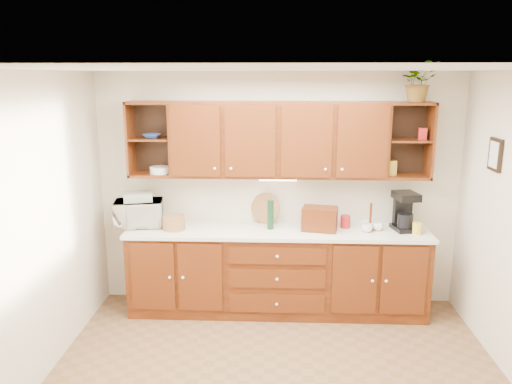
# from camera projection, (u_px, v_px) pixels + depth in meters

# --- Properties ---
(ceiling) EXTENTS (4.00, 4.00, 0.00)m
(ceiling) POSITION_uv_depth(u_px,v_px,m) (279.00, 69.00, 3.58)
(ceiling) COLOR white
(ceiling) RESTS_ON back_wall
(back_wall) EXTENTS (4.00, 0.00, 4.00)m
(back_wall) POSITION_uv_depth(u_px,v_px,m) (278.00, 190.00, 5.58)
(back_wall) COLOR beige
(back_wall) RESTS_ON floor
(left_wall) EXTENTS (0.00, 3.50, 3.50)m
(left_wall) POSITION_uv_depth(u_px,v_px,m) (26.00, 237.00, 3.96)
(left_wall) COLOR beige
(left_wall) RESTS_ON floor
(base_cabinets) EXTENTS (3.20, 0.60, 0.90)m
(base_cabinets) POSITION_uv_depth(u_px,v_px,m) (277.00, 272.00, 5.48)
(base_cabinets) COLOR #371406
(base_cabinets) RESTS_ON floor
(countertop) EXTENTS (3.24, 0.64, 0.04)m
(countertop) POSITION_uv_depth(u_px,v_px,m) (277.00, 231.00, 5.36)
(countertop) COLOR silver
(countertop) RESTS_ON base_cabinets
(upper_cabinets) EXTENTS (3.20, 0.33, 0.80)m
(upper_cabinets) POSITION_uv_depth(u_px,v_px,m) (279.00, 139.00, 5.29)
(upper_cabinets) COLOR #371406
(upper_cabinets) RESTS_ON back_wall
(undercabinet_light) EXTENTS (0.40, 0.05, 0.02)m
(undercabinet_light) POSITION_uv_depth(u_px,v_px,m) (278.00, 179.00, 5.33)
(undercabinet_light) COLOR white
(undercabinet_light) RESTS_ON upper_cabinets
(framed_picture) EXTENTS (0.03, 0.24, 0.30)m
(framed_picture) POSITION_uv_depth(u_px,v_px,m) (495.00, 155.00, 4.54)
(framed_picture) COLOR black
(framed_picture) RESTS_ON right_wall
(wicker_basket) EXTENTS (0.26, 0.26, 0.15)m
(wicker_basket) POSITION_uv_depth(u_px,v_px,m) (174.00, 222.00, 5.35)
(wicker_basket) COLOR olive
(wicker_basket) RESTS_ON countertop
(microwave) EXTENTS (0.56, 0.43, 0.28)m
(microwave) POSITION_uv_depth(u_px,v_px,m) (139.00, 213.00, 5.46)
(microwave) COLOR silver
(microwave) RESTS_ON countertop
(towel_stack) EXTENTS (0.35, 0.30, 0.09)m
(towel_stack) POSITION_uv_depth(u_px,v_px,m) (138.00, 197.00, 5.42)
(towel_stack) COLOR tan
(towel_stack) RESTS_ON microwave
(wine_bottle) EXTENTS (0.07, 0.07, 0.32)m
(wine_bottle) POSITION_uv_depth(u_px,v_px,m) (270.00, 214.00, 5.34)
(wine_bottle) COLOR #11331A
(wine_bottle) RESTS_ON countertop
(woven_tray) EXTENTS (0.35, 0.20, 0.34)m
(woven_tray) POSITION_uv_depth(u_px,v_px,m) (265.00, 222.00, 5.61)
(woven_tray) COLOR olive
(woven_tray) RESTS_ON countertop
(bread_box) EXTENTS (0.40, 0.30, 0.25)m
(bread_box) POSITION_uv_depth(u_px,v_px,m) (320.00, 219.00, 5.30)
(bread_box) COLOR #371406
(bread_box) RESTS_ON countertop
(mug_tree) EXTENTS (0.24, 0.25, 0.30)m
(mug_tree) POSITION_uv_depth(u_px,v_px,m) (370.00, 226.00, 5.32)
(mug_tree) COLOR #371406
(mug_tree) RESTS_ON countertop
(canister_red) EXTENTS (0.11, 0.11, 0.13)m
(canister_red) POSITION_uv_depth(u_px,v_px,m) (345.00, 222.00, 5.41)
(canister_red) COLOR #AC1A18
(canister_red) RESTS_ON countertop
(canister_white) EXTENTS (0.08, 0.08, 0.18)m
(canister_white) POSITION_uv_depth(u_px,v_px,m) (312.00, 220.00, 5.40)
(canister_white) COLOR white
(canister_white) RESTS_ON countertop
(canister_yellow) EXTENTS (0.12, 0.12, 0.12)m
(canister_yellow) POSITION_uv_depth(u_px,v_px,m) (417.00, 228.00, 5.19)
(canister_yellow) COLOR gold
(canister_yellow) RESTS_ON countertop
(coffee_maker) EXTENTS (0.27, 0.32, 0.41)m
(coffee_maker) POSITION_uv_depth(u_px,v_px,m) (405.00, 212.00, 5.32)
(coffee_maker) COLOR black
(coffee_maker) RESTS_ON countertop
(bowl_stack) EXTENTS (0.19, 0.19, 0.05)m
(bowl_stack) POSITION_uv_depth(u_px,v_px,m) (152.00, 136.00, 5.33)
(bowl_stack) COLOR navy
(bowl_stack) RESTS_ON upper_cabinets
(plate_stack) EXTENTS (0.27, 0.27, 0.07)m
(plate_stack) POSITION_uv_depth(u_px,v_px,m) (160.00, 170.00, 5.40)
(plate_stack) COLOR white
(plate_stack) RESTS_ON upper_cabinets
(pantry_box_yellow) EXTENTS (0.11, 0.10, 0.15)m
(pantry_box_yellow) POSITION_uv_depth(u_px,v_px,m) (392.00, 168.00, 5.29)
(pantry_box_yellow) COLOR gold
(pantry_box_yellow) RESTS_ON upper_cabinets
(pantry_box_red) EXTENTS (0.09, 0.08, 0.12)m
(pantry_box_red) POSITION_uv_depth(u_px,v_px,m) (422.00, 134.00, 5.18)
(pantry_box_red) COLOR #AC1A18
(pantry_box_red) RESTS_ON upper_cabinets
(potted_plant) EXTENTS (0.46, 0.44, 0.41)m
(potted_plant) POSITION_uv_depth(u_px,v_px,m) (418.00, 82.00, 5.03)
(potted_plant) COLOR #999999
(potted_plant) RESTS_ON upper_cabinets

